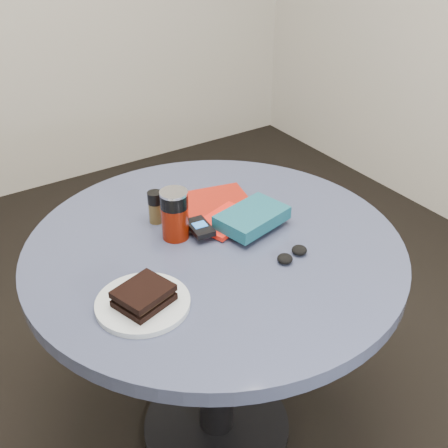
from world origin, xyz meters
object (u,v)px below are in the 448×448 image
pepper_grinder (155,207)px  magazine (210,203)px  table (215,292)px  red_book (226,221)px  mp3_player (200,227)px  novel (252,217)px  plate (143,303)px  soda_can (175,215)px  headphones (292,254)px  sandwich (144,296)px

pepper_grinder → magazine: (0.18, 0.00, -0.05)m
table → magazine: magazine is taller
red_book → mp3_player: bearing=168.1°
magazine → pepper_grinder: bearing=-166.7°
table → mp3_player: size_ratio=10.13×
novel → mp3_player: size_ratio=1.91×
table → plate: size_ratio=4.66×
soda_can → pepper_grinder: (-0.01, 0.10, -0.02)m
table → mp3_player: mp3_player is taller
plate → mp3_player: size_ratio=2.17×
mp3_player → headphones: mp3_player is taller
table → mp3_player: (-0.01, 0.05, 0.19)m
magazine → headphones: headphones is taller
plate → magazine: bearing=39.5°
pepper_grinder → magazine: pepper_grinder is taller
novel → sandwich: bearing=-174.0°
table → headphones: (0.13, -0.16, 0.17)m
soda_can → sandwich: bearing=-133.1°
plate → novel: size_ratio=1.14×
table → sandwich: (-0.27, -0.13, 0.20)m
sandwich → headphones: bearing=-4.9°
sandwich → pepper_grinder: size_ratio=1.49×
sandwich → soda_can: 0.29m
plate → sandwich: (0.00, -0.01, 0.03)m
sandwich → magazine: bearing=40.2°
red_book → sandwich: bearing=-168.6°
table → soda_can: soda_can is taller
plate → novel: (0.39, 0.13, 0.03)m
table → plate: 0.34m
red_book → novel: bearing=-69.0°
sandwich → magazine: (0.37, 0.31, -0.03)m
plate → pepper_grinder: 0.36m
plate → sandwich: size_ratio=1.54×
sandwich → mp3_player: size_ratio=1.41×
plate → mp3_player: bearing=34.4°
magazine → red_book: (-0.02, -0.12, 0.01)m
pepper_grinder → novel: (0.20, -0.18, -0.01)m
table → sandwich: 0.36m
soda_can → mp3_player: bearing=-27.8°
red_book → magazine: bearing=62.1°
table → pepper_grinder: size_ratio=10.72×
sandwich → pepper_grinder: (0.19, 0.31, 0.01)m
pepper_grinder → red_book: bearing=-37.3°
pepper_grinder → sandwich: bearing=-121.7°
soda_can → plate: bearing=-134.2°
table → pepper_grinder: (-0.08, 0.18, 0.21)m
pepper_grinder → red_book: size_ratio=0.58×
pepper_grinder → red_book: (0.15, -0.12, -0.04)m
plate → headphones: (0.40, -0.04, 0.00)m
plate → magazine: 0.48m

